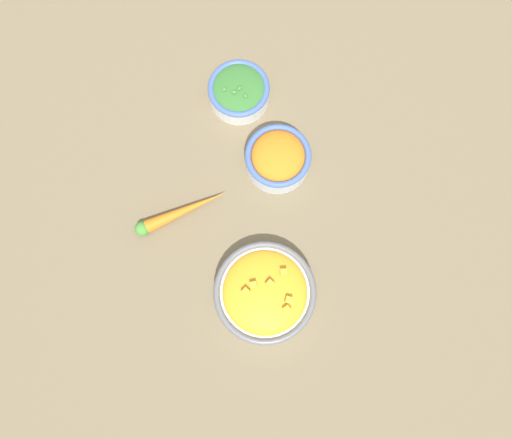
{
  "coord_description": "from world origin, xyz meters",
  "views": [
    {
      "loc": [
        -0.16,
        -0.08,
        0.93
      ],
      "look_at": [
        0.0,
        0.0,
        0.03
      ],
      "focal_mm": 35.0,
      "sensor_mm": 36.0,
      "label": 1
    }
  ],
  "objects": [
    {
      "name": "bowl_carrots",
      "position": [
        0.12,
        0.02,
        0.03
      ],
      "size": [
        0.12,
        0.12,
        0.07
      ],
      "color": "silver",
      "rests_on": "ground_plane"
    },
    {
      "name": "bowl_broccoli",
      "position": [
        0.21,
        0.15,
        0.03
      ],
      "size": [
        0.12,
        0.12,
        0.06
      ],
      "color": "white",
      "rests_on": "ground_plane"
    },
    {
      "name": "bowl_squash",
      "position": [
        -0.11,
        -0.08,
        0.03
      ],
      "size": [
        0.18,
        0.18,
        0.06
      ],
      "color": "silver",
      "rests_on": "ground_plane"
    },
    {
      "name": "ground_plane",
      "position": [
        0.0,
        0.0,
        0.0
      ],
      "size": [
        3.0,
        3.0,
        0.0
      ],
      "primitive_type": "plane",
      "color": "#75664C"
    },
    {
      "name": "loose_carrot",
      "position": [
        -0.05,
        0.14,
        0.01
      ],
      "size": [
        0.15,
        0.13,
        0.03
      ],
      "rotation": [
        0.0,
        0.0,
        5.61
      ],
      "color": "orange",
      "rests_on": "ground_plane"
    }
  ]
}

